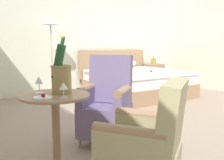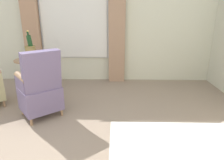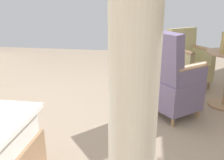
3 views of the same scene
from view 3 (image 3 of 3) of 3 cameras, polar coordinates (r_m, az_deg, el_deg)
ground_plane at (r=3.13m, az=-8.57°, el=-7.90°), size 7.64×7.64×0.00m
armchair_by_window at (r=3.01m, az=13.43°, el=-0.35°), size 0.74×0.74×1.03m
armchair_facing_bed at (r=4.12m, az=16.92°, el=3.97°), size 0.75×0.76×0.91m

